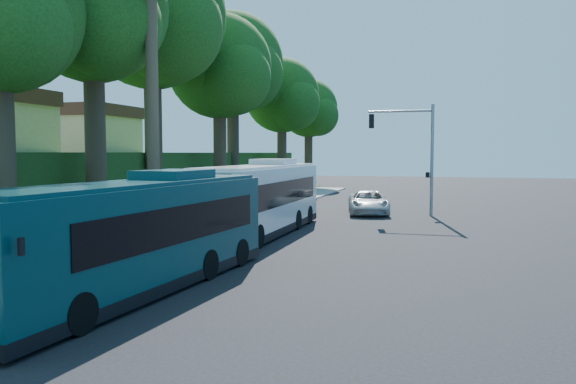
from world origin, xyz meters
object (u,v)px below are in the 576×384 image
(bus_shelter, at_px, (157,199))
(pickup, at_px, (368,202))
(white_bus, at_px, (262,198))
(teal_bus, at_px, (140,233))

(bus_shelter, relative_size, pickup, 0.59)
(bus_shelter, distance_m, pickup, 15.40)
(white_bus, height_order, pickup, white_bus)
(teal_bus, height_order, pickup, teal_bus)
(white_bus, relative_size, pickup, 2.26)
(teal_bus, bearing_deg, white_bus, 96.14)
(pickup, bearing_deg, teal_bus, -109.70)
(teal_bus, bearing_deg, pickup, 85.94)
(bus_shelter, relative_size, teal_bus, 0.27)
(bus_shelter, xyz_separation_m, pickup, (8.08, 13.07, -1.05))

